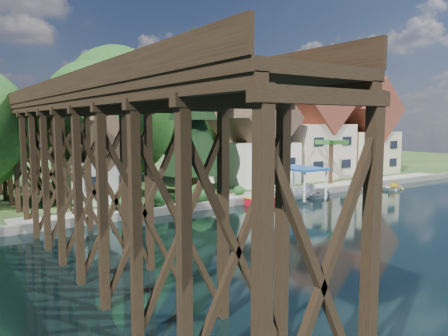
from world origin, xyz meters
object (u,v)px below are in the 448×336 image
at_px(house_right, 358,133).
at_px(tugboat, 262,198).
at_px(house_left, 252,141).
at_px(boat_canopy, 299,186).
at_px(conifer, 193,114).
at_px(boat_yellow, 394,184).
at_px(trestle_bridge, 66,153).
at_px(boat_white_b, 392,186).
at_px(flagpole, 377,146).
at_px(palm_tree, 331,143).
at_px(shed, 98,162).
at_px(boat_white_a, 321,193).
at_px(house_center, 307,129).

relative_size(house_right, tugboat, 4.49).
distance_m(house_left, boat_canopy, 10.11).
relative_size(conifer, boat_yellow, 6.83).
relative_size(boat_canopy, boat_yellow, 2.11).
height_order(trestle_bridge, boat_white_b, trestle_bridge).
distance_m(flagpole, boat_white_b, 8.29).
bearing_deg(tugboat, flagpole, 11.53).
bearing_deg(palm_tree, boat_white_b, -39.16).
xyz_separation_m(trestle_bridge, shed, (5.00, 9.33, -1.52)).
height_order(shed, boat_white_a, shed).
xyz_separation_m(shed, tugboat, (12.02, -7.55, -3.23)).
bearing_deg(conifer, palm_tree, -10.62).
distance_m(house_left, boat_white_b, 16.01).
xyz_separation_m(trestle_bridge, conifer, (13.62, 7.86, 2.68)).
xyz_separation_m(house_left, boat_white_b, (11.46, -10.11, -4.80)).
distance_m(palm_tree, boat_canopy, 9.35).
distance_m(house_right, boat_canopy, 22.17).
relative_size(shed, boat_white_b, 2.39).
relative_size(house_right, palm_tree, 2.44).
distance_m(house_center, tugboat, 18.69).
bearing_deg(tugboat, boat_canopy, -2.17).
bearing_deg(conifer, flagpole, -3.55).
bearing_deg(boat_canopy, palm_tree, 22.58).
distance_m(tugboat, boat_yellow, 17.67).
xyz_separation_m(house_right, palm_tree, (-11.70, -5.91, -0.83)).
xyz_separation_m(house_left, house_right, (18.00, 0.00, 0.64)).
bearing_deg(shed, house_right, 2.39).
bearing_deg(house_center, boat_yellow, -76.06).
bearing_deg(house_right, house_left, -180.00).
bearing_deg(boat_white_b, boat_yellow, -114.25).
bearing_deg(boat_yellow, conifer, 44.36).
xyz_separation_m(shed, flagpole, (34.11, -3.05, 0.53)).
relative_size(trestle_bridge, boat_white_a, 12.53).
bearing_deg(house_center, conifer, -169.32).
height_order(house_left, conifer, conifer).
bearing_deg(flagpole, boat_white_a, -162.66).
bearing_deg(boat_canopy, trestle_bridge, -175.68).
height_order(house_left, palm_tree, house_left).
xyz_separation_m(trestle_bridge, palm_tree, (29.30, 4.92, -0.40)).
bearing_deg(house_right, boat_white_b, -122.92).
distance_m(flagpole, boat_white_a, 15.97).
height_order(flagpole, boat_yellow, flagpole).
bearing_deg(flagpole, house_center, 144.64).
distance_m(house_right, boat_white_a, 19.75).
bearing_deg(flagpole, shed, 174.90).
relative_size(conifer, boat_white_a, 4.43).
bearing_deg(palm_tree, flagpole, 7.89).
xyz_separation_m(palm_tree, boat_yellow, (5.35, -4.28, -4.34)).
bearing_deg(house_center, house_left, -176.82).
distance_m(tugboat, boat_white_b, 17.47).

